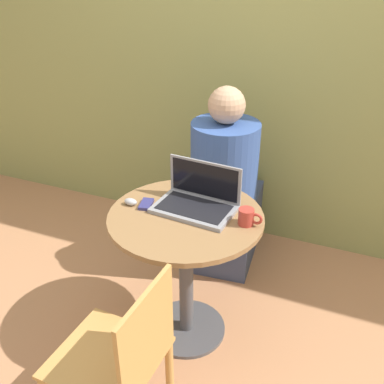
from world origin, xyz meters
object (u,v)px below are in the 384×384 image
object	(u,v)px
chair_empty	(121,362)
person_seated	(226,196)
laptop	(197,200)
cell_phone	(146,204)

from	to	relation	value
chair_empty	person_seated	world-z (taller)	person_seated
person_seated	laptop	bearing A→B (deg)	-85.50
chair_empty	person_seated	bearing A→B (deg)	90.83
chair_empty	laptop	bearing A→B (deg)	87.83
cell_phone	chair_empty	distance (m)	0.74
laptop	chair_empty	xyz separation A→B (m)	(-0.03, -0.72, -0.35)
cell_phone	chair_empty	world-z (taller)	chair_empty
laptop	chair_empty	size ratio (longest dim) A/B	0.48
cell_phone	person_seated	bearing A→B (deg)	73.96
laptop	cell_phone	bearing A→B (deg)	-161.96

